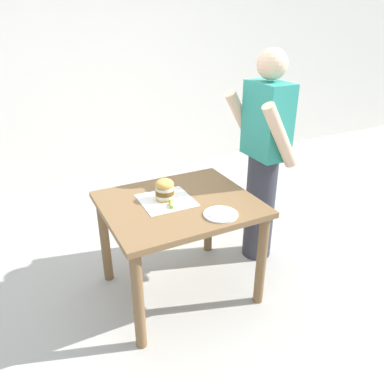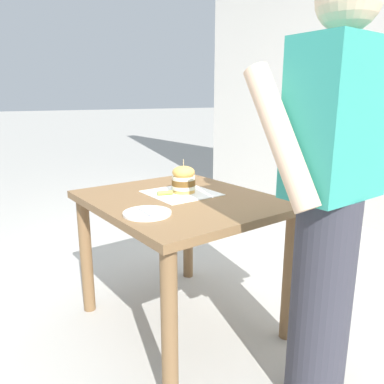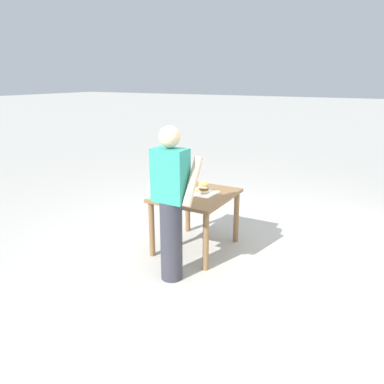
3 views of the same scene
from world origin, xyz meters
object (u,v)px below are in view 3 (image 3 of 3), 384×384
at_px(sandwich, 203,187).
at_px(side_plate_with_forks, 169,193).
at_px(patio_table, 196,203).
at_px(diner_across_table, 171,203).
at_px(pickle_spear, 196,190).

relative_size(sandwich, side_plate_with_forks, 0.84).
relative_size(patio_table, sandwich, 5.50).
bearing_deg(diner_across_table, patio_table, -80.63).
bearing_deg(sandwich, diner_across_table, 94.05).
bearing_deg(side_plate_with_forks, diner_across_table, 123.67).
bearing_deg(pickle_spear, side_plate_with_forks, 43.56).
bearing_deg(pickle_spear, patio_table, 121.26).
bearing_deg(patio_table, pickle_spear, -58.74).
height_order(sandwich, pickle_spear, sandwich).
relative_size(patio_table, diner_across_table, 0.60).
xyz_separation_m(side_plate_with_forks, diner_across_table, (-0.42, 0.64, 0.13)).
bearing_deg(sandwich, pickle_spear, -3.97).
distance_m(sandwich, pickle_spear, 0.13).
relative_size(pickle_spear, side_plate_with_forks, 0.37).
bearing_deg(side_plate_with_forks, sandwich, -148.18).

